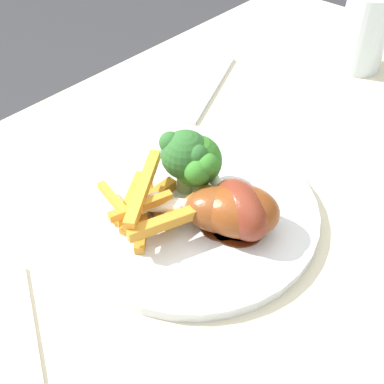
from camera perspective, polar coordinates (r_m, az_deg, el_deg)
name	(u,v)px	position (r m, az deg, el deg)	size (l,w,h in m)	color
dining_table	(242,291)	(0.60, 5.88, -11.40)	(1.14, 0.72, 0.75)	beige
dinner_plate	(192,210)	(0.52, 0.00, -2.13)	(0.26, 0.26, 0.01)	silver
broccoli_floret_front	(186,155)	(0.50, -0.74, 4.33)	(0.05, 0.06, 0.07)	#84A45B
broccoli_floret_middle	(196,164)	(0.51, 0.46, 3.25)	(0.04, 0.05, 0.06)	#8AA760
broccoli_floret_back	(195,159)	(0.51, 0.31, 3.83)	(0.06, 0.07, 0.07)	#73A549
carrot_fries_pile	(149,205)	(0.49, -5.01, -1.46)	(0.11, 0.13, 0.04)	orange
chicken_drumstick_near	(217,210)	(0.48, 2.89, -2.07)	(0.10, 0.12, 0.04)	#54230F
chicken_drumstick_far	(241,208)	(0.48, 5.66, -1.82)	(0.08, 0.12, 0.05)	#531A11
chicken_drumstick_extra	(233,209)	(0.48, 4.78, -2.00)	(0.10, 0.13, 0.05)	#58230D
fork	(213,88)	(0.72, 2.42, 12.00)	(0.19, 0.01, 0.01)	silver
water_glass	(364,32)	(0.79, 19.39, 17.11)	(0.07, 0.07, 0.11)	silver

